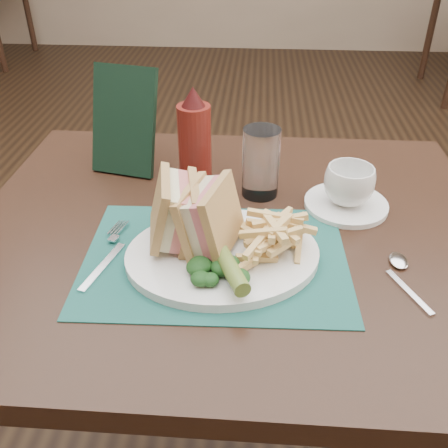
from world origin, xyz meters
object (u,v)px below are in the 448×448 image
table_main (229,371)px  saucer (346,204)px  sandwich_half_a (160,211)px  ketchup_bottle (194,135)px  coffee_cup (349,185)px  check_presenter (124,121)px  plate (223,255)px  sandwich_half_b (197,214)px  placemat (216,258)px  drinking_glass (261,163)px

table_main → saucer: bearing=20.5°
sandwich_half_a → ketchup_bottle: size_ratio=0.60×
coffee_cup → ketchup_bottle: bearing=162.8°
check_presenter → coffee_cup: bearing=-3.6°
table_main → plate: size_ratio=3.00×
ketchup_bottle → sandwich_half_b: bearing=-82.5°
coffee_cup → ketchup_bottle: (-0.28, 0.09, 0.05)m
table_main → ketchup_bottle: bearing=115.6°
placemat → drinking_glass: 0.23m
plate → sandwich_half_b: bearing=147.5°
sandwich_half_b → coffee_cup: size_ratio=1.25×
sandwich_half_a → check_presenter: (-0.12, 0.27, 0.03)m
placemat → ketchup_bottle: size_ratio=2.20×
sandwich_half_a → table_main: bearing=24.6°
table_main → sandwich_half_b: size_ratio=8.12×
ketchup_bottle → check_presenter: 0.15m
placemat → sandwich_half_a: 0.11m
saucer → coffee_cup: size_ratio=1.69×
sandwich_half_a → saucer: bearing=15.4°
sandwich_half_b → check_presenter: size_ratio=0.53×
ketchup_bottle → coffee_cup: bearing=-17.2°
drinking_glass → ketchup_bottle: size_ratio=0.70×
sandwich_half_b → ketchup_bottle: size_ratio=0.60×
sandwich_half_b → drinking_glass: (0.10, 0.19, -0.01)m
drinking_glass → check_presenter: size_ratio=0.62×
ketchup_bottle → check_presenter: (-0.14, 0.03, 0.01)m
check_presenter → ketchup_bottle: bearing=-1.1°
sandwich_half_a → sandwich_half_b: same height
sandwich_half_a → coffee_cup: bearing=15.4°
saucer → drinking_glass: bearing=167.0°
sandwich_half_b → drinking_glass: drinking_glass is taller
saucer → placemat: bearing=-142.8°
placemat → sandwich_half_b: 0.08m
plate → sandwich_half_a: sandwich_half_a is taller
sandwich_half_a → sandwich_half_b: (0.06, -0.01, -0.00)m
drinking_glass → saucer: bearing=-13.0°
drinking_glass → sandwich_half_a: bearing=-129.3°
saucer → ketchup_bottle: (-0.28, 0.09, 0.09)m
drinking_glass → ketchup_bottle: ketchup_bottle is taller
saucer → coffee_cup: coffee_cup is taller
coffee_cup → ketchup_bottle: ketchup_bottle is taller
coffee_cup → placemat: bearing=-142.8°
table_main → sandwich_half_a: bearing=-145.0°
coffee_cup → table_main: bearing=-159.5°
table_main → sandwich_half_a: 0.47m
placemat → ketchup_bottle: (-0.06, 0.26, 0.09)m
ketchup_bottle → drinking_glass: bearing=-22.1°
plate → coffee_cup: (0.21, 0.17, 0.04)m
sandwich_half_a → plate: bearing=-22.6°
coffee_cup → check_presenter: check_presenter is taller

